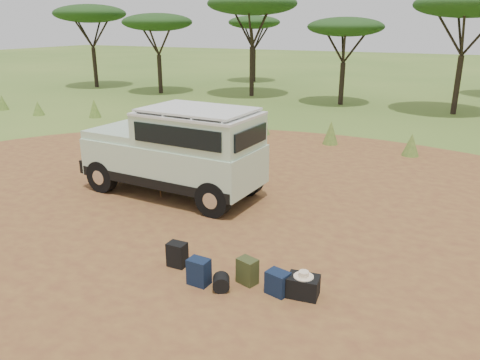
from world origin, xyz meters
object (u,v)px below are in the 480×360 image
at_px(walking_staff, 158,176).
at_px(backpack_navy, 199,272).
at_px(backpack_olive, 247,271).
at_px(safari_vehicle, 178,153).
at_px(hard_case, 303,286).
at_px(duffel_navy, 278,283).
at_px(backpack_black, 177,255).

height_order(walking_staff, backpack_navy, walking_staff).
height_order(backpack_navy, backpack_olive, backpack_navy).
distance_m(safari_vehicle, walking_staff, 0.84).
height_order(safari_vehicle, hard_case, safari_vehicle).
distance_m(walking_staff, duffel_navy, 5.33).
distance_m(backpack_navy, hard_case, 1.86).
relative_size(backpack_navy, duffel_navy, 1.17).
distance_m(backpack_olive, hard_case, 1.04).
relative_size(backpack_black, hard_case, 0.91).
bearing_deg(safari_vehicle, backpack_navy, -49.57).
bearing_deg(backpack_navy, backpack_olive, 31.25).
bearing_deg(backpack_black, backpack_olive, 0.47).
height_order(backpack_black, backpack_navy, backpack_navy).
relative_size(backpack_black, backpack_olive, 1.00).
bearing_deg(hard_case, backpack_olive, 175.54).
bearing_deg(safari_vehicle, duffel_navy, -35.90).
relative_size(walking_staff, backpack_olive, 2.90).
height_order(safari_vehicle, backpack_olive, safari_vehicle).
relative_size(safari_vehicle, walking_staff, 3.66).
distance_m(backpack_black, backpack_olive, 1.48).
bearing_deg(backpack_black, duffel_navy, -2.12).
bearing_deg(walking_staff, hard_case, -49.66).
xyz_separation_m(backpack_black, backpack_navy, (0.72, -0.39, 0.00)).
height_order(backpack_olive, duffel_navy, backpack_olive).
bearing_deg(backpack_navy, backpack_black, 154.58).
xyz_separation_m(backpack_olive, duffel_navy, (0.62, -0.09, -0.03)).
height_order(backpack_black, duffel_navy, backpack_black).
relative_size(backpack_navy, backpack_olive, 1.02).
distance_m(walking_staff, hard_case, 5.63).
distance_m(backpack_olive, duffel_navy, 0.62).
height_order(backpack_black, backpack_olive, backpack_black).
bearing_deg(backpack_navy, hard_case, 16.87).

